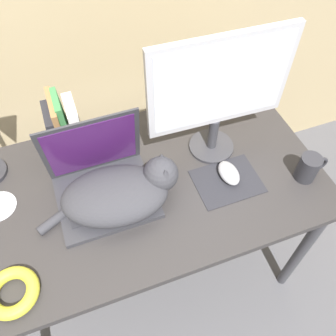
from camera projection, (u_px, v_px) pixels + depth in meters
ground_plane at (178, 333)px, 1.62m from camera, size 12.00×12.00×0.00m
desk at (147, 195)px, 1.31m from camera, size 1.24×0.70×0.72m
laptop at (102, 182)px, 1.18m from camera, size 0.32×0.28×0.29m
cat at (121, 192)px, 1.15m from camera, size 0.48×0.28×0.15m
external_monitor at (219, 91)px, 1.13m from camera, size 0.48×0.17×0.47m
mousepad at (227, 181)px, 1.25m from camera, size 0.23×0.18×0.00m
computer_mouse at (229, 173)px, 1.25m from camera, size 0.07×0.11×0.04m
book_row at (64, 128)px, 1.26m from camera, size 0.12×0.16×0.25m
cable_coil at (12, 292)px, 1.00m from camera, size 0.15×0.15×0.04m
webcam at (114, 120)px, 1.38m from camera, size 0.04×0.04×0.07m
mug at (309, 168)px, 1.23m from camera, size 0.11×0.07×0.10m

